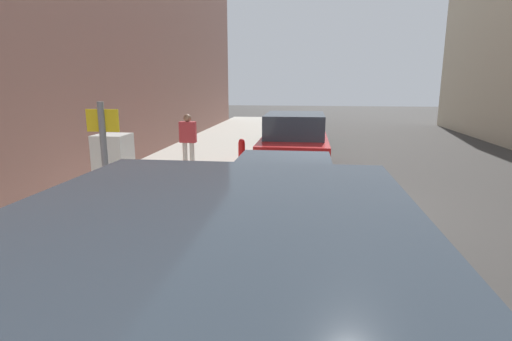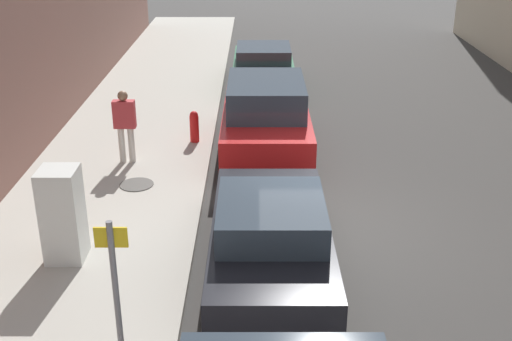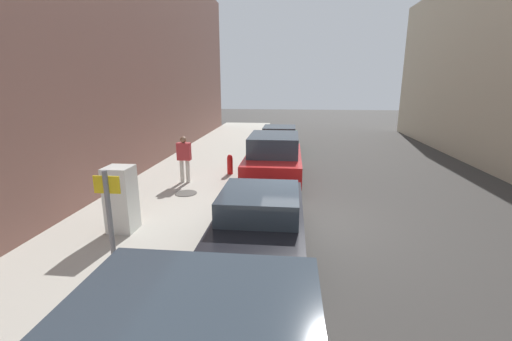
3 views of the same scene
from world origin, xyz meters
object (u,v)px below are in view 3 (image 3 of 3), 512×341
at_px(fire_hydrant, 230,164).
at_px(street_sign_post, 113,243).
at_px(parked_suv_red, 274,157).
at_px(discarded_refrigerator, 121,199).
at_px(pedestrian_walking_far, 184,156).
at_px(parked_sedan_green, 279,139).
at_px(parked_sedan_dark, 260,217).

bearing_deg(fire_hydrant, street_sign_post, -90.35).
bearing_deg(parked_suv_red, discarded_refrigerator, -123.28).
height_order(pedestrian_walking_far, parked_sedan_green, pedestrian_walking_far).
bearing_deg(parked_sedan_dark, parked_sedan_green, 90.00).
xyz_separation_m(discarded_refrigerator, parked_suv_red, (3.35, 5.10, -0.01)).
relative_size(parked_sedan_dark, parked_suv_red, 0.99).
xyz_separation_m(discarded_refrigerator, fire_hydrant, (1.62, 5.48, -0.39)).
bearing_deg(street_sign_post, discarded_refrigerator, 115.96).
relative_size(street_sign_post, parked_suv_red, 0.53).
distance_m(street_sign_post, parked_sedan_green, 13.96).
xyz_separation_m(discarded_refrigerator, street_sign_post, (1.57, -3.22, 0.54)).
distance_m(fire_hydrant, pedestrian_walking_far, 1.99).
bearing_deg(parked_suv_red, fire_hydrant, 167.48).
height_order(street_sign_post, parked_sedan_green, street_sign_post).
xyz_separation_m(pedestrian_walking_far, parked_suv_red, (3.12, 0.93, -0.17)).
height_order(discarded_refrigerator, street_sign_post, street_sign_post).
relative_size(parked_sedan_dark, parked_sedan_green, 1.00).
xyz_separation_m(parked_sedan_dark, parked_suv_red, (-0.00, 5.38, 0.20)).
bearing_deg(parked_sedan_dark, street_sign_post, -121.24).
relative_size(street_sign_post, parked_sedan_green, 0.53).
distance_m(street_sign_post, pedestrian_walking_far, 7.52).
height_order(street_sign_post, parked_sedan_dark, street_sign_post).
distance_m(discarded_refrigerator, pedestrian_walking_far, 4.18).
relative_size(parked_suv_red, parked_sedan_green, 1.01).
bearing_deg(parked_suv_red, parked_sedan_dark, -90.00).
relative_size(discarded_refrigerator, street_sign_post, 0.67).
height_order(pedestrian_walking_far, parked_suv_red, pedestrian_walking_far).
bearing_deg(parked_sedan_green, discarded_refrigerator, -107.50).
height_order(discarded_refrigerator, fire_hydrant, discarded_refrigerator).
bearing_deg(parked_sedan_dark, fire_hydrant, 106.69).
height_order(discarded_refrigerator, parked_sedan_green, discarded_refrigerator).
bearing_deg(parked_suv_red, parked_sedan_green, 90.00).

